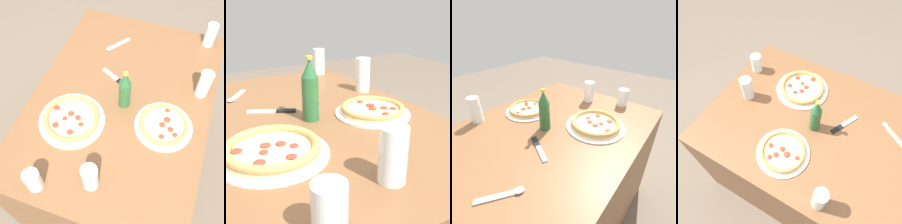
% 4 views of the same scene
% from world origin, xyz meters
% --- Properties ---
extents(table, '(1.27, 0.90, 0.77)m').
position_xyz_m(table, '(0.00, 0.00, 0.38)').
color(table, brown).
rests_on(table, ground_plane).
extents(pizza_margherita, '(0.32, 0.32, 0.04)m').
position_xyz_m(pizza_margherita, '(-0.21, 0.19, 0.79)').
color(pizza_margherita, white).
rests_on(pizza_margherita, table).
extents(pizza_veggie, '(0.28, 0.28, 0.04)m').
position_xyz_m(pizza_veggie, '(-0.09, -0.24, 0.78)').
color(pizza_veggie, white).
rests_on(pizza_veggie, table).
extents(glass_iced_tea, '(0.06, 0.06, 0.14)m').
position_xyz_m(glass_iced_tea, '(0.56, -0.35, 0.83)').
color(glass_iced_tea, white).
rests_on(glass_iced_tea, table).
extents(glass_red_wine, '(0.07, 0.07, 0.14)m').
position_xyz_m(glass_red_wine, '(-0.47, -0.02, 0.83)').
color(glass_red_wine, white).
rests_on(glass_red_wine, table).
extents(glass_cola, '(0.07, 0.07, 0.11)m').
position_xyz_m(glass_cola, '(-0.55, 0.20, 0.82)').
color(glass_cola, white).
rests_on(glass_cola, table).
extents(glass_orange_juice, '(0.06, 0.06, 0.15)m').
position_xyz_m(glass_orange_juice, '(0.17, -0.37, 0.84)').
color(glass_orange_juice, white).
rests_on(glass_orange_juice, table).
extents(beer_bottle, '(0.06, 0.06, 0.23)m').
position_xyz_m(beer_bottle, '(-0.02, -0.02, 0.87)').
color(beer_bottle, '#286033').
rests_on(beer_bottle, table).
extents(knife, '(0.10, 0.17, 0.01)m').
position_xyz_m(knife, '(0.12, 0.07, 0.77)').
color(knife, black).
rests_on(knife, table).
extents(spoon, '(0.15, 0.12, 0.01)m').
position_xyz_m(spoon, '(0.35, 0.16, 0.77)').
color(spoon, silver).
rests_on(spoon, table).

